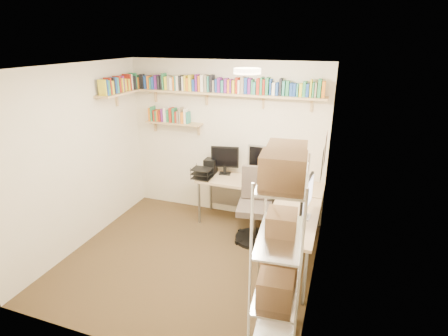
{
  "coord_description": "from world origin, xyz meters",
  "views": [
    {
      "loc": [
        1.76,
        -3.6,
        2.8
      ],
      "look_at": [
        0.31,
        0.55,
        1.16
      ],
      "focal_mm": 28.0,
      "sensor_mm": 36.0,
      "label": 1
    }
  ],
  "objects": [
    {
      "name": "corner_desk",
      "position": [
        0.7,
        0.97,
        0.73
      ],
      "size": [
        1.98,
        1.93,
        1.28
      ],
      "color": "#DAB68E",
      "rests_on": "ground"
    },
    {
      "name": "wall_shelves",
      "position": [
        -0.42,
        1.3,
        2.03
      ],
      "size": [
        3.12,
        1.09,
        0.8
      ],
      "color": "#DCAA7C",
      "rests_on": "ground"
    },
    {
      "name": "office_chair",
      "position": [
        0.69,
        0.81,
        0.45
      ],
      "size": [
        0.57,
        0.57,
        1.08
      ],
      "rotation": [
        0.0,
        0.0,
        0.15
      ],
      "color": "black",
      "rests_on": "ground"
    },
    {
      "name": "ground",
      "position": [
        0.0,
        0.0,
        0.0
      ],
      "size": [
        3.2,
        3.2,
        0.0
      ],
      "primitive_type": "plane",
      "color": "#45321D",
      "rests_on": "ground"
    },
    {
      "name": "wire_rack",
      "position": [
        1.36,
        -1.0,
        1.26
      ],
      "size": [
        0.46,
        0.83,
        2.01
      ],
      "rotation": [
        0.0,
        0.0,
        0.09
      ],
      "color": "silver",
      "rests_on": "ground"
    },
    {
      "name": "room_shell",
      "position": [
        0.0,
        0.0,
        1.55
      ],
      "size": [
        3.24,
        3.04,
        2.52
      ],
      "color": "#F2E8C5",
      "rests_on": "ground"
    }
  ]
}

